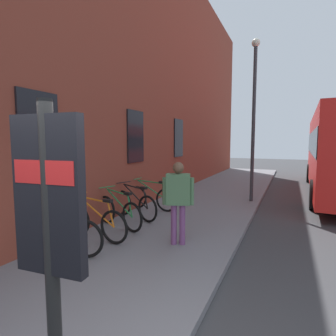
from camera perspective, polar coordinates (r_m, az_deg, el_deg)
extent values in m
plane|color=#38383A|center=(7.97, 24.71, -11.22)|extent=(60.00, 60.00, 0.00)
cube|color=slate|center=(10.24, 9.07, -6.73)|extent=(24.00, 3.50, 0.12)
cube|color=brown|center=(11.96, 0.80, 18.81)|extent=(22.00, 0.60, 9.94)
cube|color=black|center=(5.72, -25.85, 6.70)|extent=(0.90, 0.06, 1.60)
cube|color=black|center=(8.39, -6.98, 6.68)|extent=(0.90, 0.06, 1.60)
cube|color=black|center=(11.52, 2.25, 6.42)|extent=(0.90, 0.06, 1.60)
torus|color=black|center=(5.82, -26.36, -12.56)|extent=(0.20, 0.72, 0.72)
torus|color=black|center=(5.23, -17.20, -14.26)|extent=(0.20, 0.72, 0.72)
cylinder|color=#B21E1E|center=(5.41, -21.93, -10.69)|extent=(0.23, 1.00, 0.58)
cylinder|color=#B21E1E|center=(5.39, -22.68, -8.03)|extent=(0.20, 0.84, 0.09)
cylinder|color=#B21E1E|center=(5.19, -18.01, -11.53)|extent=(0.07, 0.19, 0.51)
cube|color=black|center=(5.15, -18.82, -8.34)|extent=(0.14, 0.22, 0.06)
cylinder|color=#B21E1E|center=(5.63, -26.23, -6.82)|extent=(0.48, 0.12, 0.02)
torus|color=black|center=(6.46, -18.70, -10.48)|extent=(0.12, 0.72, 0.72)
torus|color=black|center=(5.75, -11.48, -12.29)|extent=(0.12, 0.72, 0.72)
cylinder|color=orange|center=(6.00, -15.21, -8.89)|extent=(0.11, 1.02, 0.58)
cylinder|color=orange|center=(5.99, -15.79, -6.46)|extent=(0.10, 0.85, 0.09)
cylinder|color=orange|center=(5.72, -12.11, -9.77)|extent=(0.05, 0.19, 0.51)
cube|color=black|center=(5.70, -12.74, -6.84)|extent=(0.12, 0.21, 0.06)
cylinder|color=orange|center=(6.28, -18.57, -5.29)|extent=(0.48, 0.06, 0.02)
torus|color=black|center=(7.21, -13.02, -8.64)|extent=(0.28, 0.70, 0.72)
torus|color=black|center=(6.39, -7.68, -10.39)|extent=(0.28, 0.70, 0.72)
cylinder|color=#267F3F|center=(6.71, -10.44, -7.24)|extent=(0.36, 0.98, 0.58)
cylinder|color=#267F3F|center=(6.72, -10.86, -5.06)|extent=(0.30, 0.82, 0.09)
cylinder|color=#267F3F|center=(6.39, -8.14, -8.09)|extent=(0.09, 0.19, 0.51)
cube|color=black|center=(6.38, -8.60, -5.44)|extent=(0.16, 0.22, 0.06)
cylinder|color=#267F3F|center=(7.05, -12.90, -3.98)|extent=(0.46, 0.17, 0.02)
torus|color=black|center=(7.90, -9.60, -7.32)|extent=(0.28, 0.70, 0.72)
torus|color=black|center=(7.12, -4.39, -8.70)|extent=(0.28, 0.70, 0.72)
cylinder|color=black|center=(7.42, -7.04, -5.95)|extent=(0.35, 0.98, 0.58)
cylinder|color=black|center=(7.43, -7.43, -3.98)|extent=(0.30, 0.82, 0.09)
cylinder|color=black|center=(7.11, -4.81, -6.64)|extent=(0.09, 0.19, 0.51)
cube|color=black|center=(7.11, -5.24, -4.26)|extent=(0.16, 0.22, 0.06)
cylinder|color=black|center=(7.75, -9.45, -3.05)|extent=(0.46, 0.17, 0.02)
torus|color=black|center=(8.60, -6.73, -6.22)|extent=(0.08, 0.72, 0.72)
torus|color=black|center=(8.13, -0.26, -6.86)|extent=(0.08, 0.72, 0.72)
cylinder|color=#267F3F|center=(8.29, -3.44, -4.70)|extent=(0.06, 1.02, 0.58)
cylinder|color=#267F3F|center=(8.28, -3.92, -2.96)|extent=(0.06, 0.85, 0.09)
cylinder|color=#267F3F|center=(8.11, -0.75, -5.09)|extent=(0.04, 0.19, 0.51)
cube|color=black|center=(8.10, -1.23, -3.04)|extent=(0.11, 0.20, 0.06)
cylinder|color=#267F3F|center=(8.47, -6.49, -2.28)|extent=(0.48, 0.04, 0.02)
cylinder|color=black|center=(2.17, -23.51, -19.83)|extent=(0.10, 0.10, 2.40)
cube|color=black|center=(2.00, -24.12, -5.41)|extent=(0.13, 0.56, 1.10)
cube|color=red|center=(1.98, -24.31, -0.71)|extent=(0.14, 0.50, 0.16)
cylinder|color=black|center=(10.07, 28.74, -5.02)|extent=(1.01, 0.29, 1.00)
cylinder|color=black|center=(16.73, 27.98, -1.01)|extent=(1.01, 0.29, 1.00)
cylinder|color=#723F72|center=(5.62, 3.07, -11.96)|extent=(0.12, 0.12, 0.84)
cylinder|color=#723F72|center=(5.63, 1.25, -11.93)|extent=(0.12, 0.12, 0.84)
cube|color=#4C724C|center=(5.45, 2.19, -4.54)|extent=(0.40, 0.55, 0.63)
sphere|color=brown|center=(5.39, 2.20, 0.07)|extent=(0.23, 0.23, 0.23)
cylinder|color=#4C724C|center=(5.45, 5.09, -4.99)|extent=(0.10, 0.10, 0.56)
cylinder|color=#4C724C|center=(5.47, -0.71, -4.93)|extent=(0.10, 0.10, 0.56)
cylinder|color=#333338|center=(9.92, 17.79, 8.60)|extent=(0.12, 0.12, 5.36)
sphere|color=silver|center=(10.46, 18.29, 24.10)|extent=(0.28, 0.28, 0.28)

